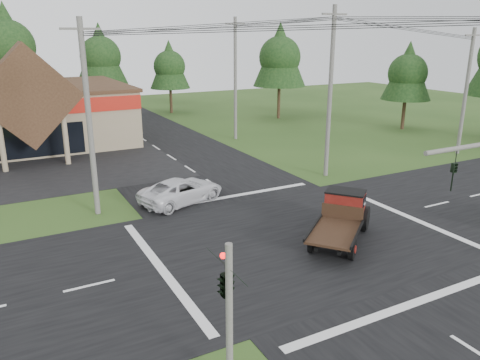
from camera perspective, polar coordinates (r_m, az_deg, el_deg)
ground at (r=23.49m, az=6.93°, el=-6.99°), size 120.00×120.00×0.00m
road_ns at (r=23.49m, az=6.93°, el=-6.97°), size 12.00×120.00×0.02m
road_ew at (r=23.49m, az=6.93°, el=-6.96°), size 120.00×12.00×0.02m
traffic_signal_corner at (r=12.81m, az=-1.71°, el=-11.02°), size 0.53×2.48×4.40m
utility_pole_nw at (r=26.19m, az=-17.94°, el=7.17°), size 2.00×0.30×10.50m
utility_pole_ne at (r=32.87m, az=10.93°, el=10.46°), size 2.00×0.30×11.50m
utility_pole_far at (r=43.06m, az=25.83°, el=9.74°), size 2.00×0.30×10.20m
utility_pole_n at (r=44.61m, az=-0.57°, el=12.28°), size 2.00×0.30×11.20m
tree_row_c at (r=58.52m, az=-26.48°, el=14.65°), size 7.28×7.28×13.13m
tree_row_d at (r=60.79m, az=-16.66°, el=14.45°), size 6.16×6.16×11.11m
tree_row_e at (r=61.10m, az=-8.60°, el=13.70°), size 5.04×5.04×9.09m
tree_side_ne at (r=56.44m, az=4.89°, el=14.92°), size 6.16×6.16×11.11m
tree_side_e_near at (r=52.43m, az=19.79°, el=12.36°), size 5.04×5.04×9.09m
antique_flatbed_truck at (r=22.93m, az=12.10°, el=-4.74°), size 5.63×5.15×2.32m
white_pickup at (r=28.10m, az=-7.13°, el=-1.28°), size 5.77×3.95×1.47m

